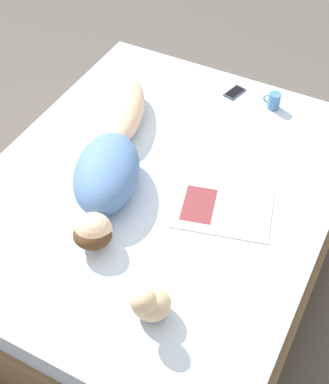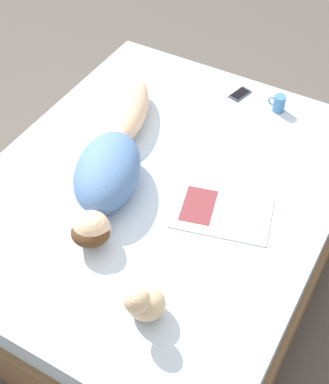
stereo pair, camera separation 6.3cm
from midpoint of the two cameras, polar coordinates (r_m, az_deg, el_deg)
The scene contains 7 objects.
ground_plane at distance 3.10m, azimuth 0.09°, elevation -5.50°, with size 12.00×12.00×0.00m, color #4C4742.
bed at distance 2.91m, azimuth 0.09°, elevation -2.51°, with size 1.76×2.15×0.51m.
person at distance 2.71m, azimuth -4.88°, elevation 3.82°, with size 0.64×1.24×0.23m.
open_magazine at distance 2.60m, azimuth 6.75°, elevation -1.96°, with size 0.54×0.44×0.01m.
coffee_mug at distance 3.19m, azimuth 12.66°, elevation 9.24°, with size 0.10×0.07×0.10m.
cell_phone at distance 3.29m, azimuth 8.60°, elevation 10.30°, with size 0.11×0.15×0.01m.
plush_toy at distance 2.18m, azimuth -1.43°, elevation -11.64°, with size 0.17×0.19×0.23m.
Camera 2 is at (-0.95, 1.62, 2.47)m, focal length 50.00 mm.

